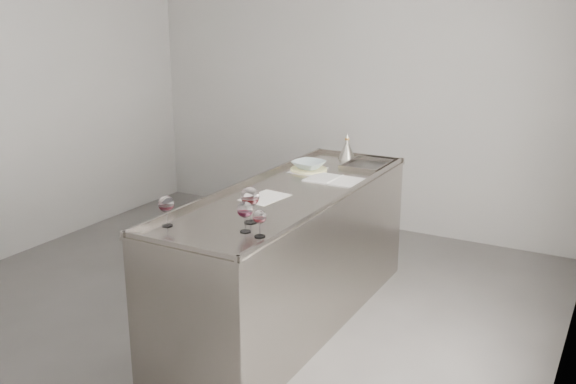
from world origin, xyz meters
The scene contains 12 objects.
room_shell centered at (0.00, 0.00, 1.40)m, with size 4.54×5.04×2.84m.
counter centered at (0.50, 0.30, 0.47)m, with size 0.77×2.42×0.97m.
wine_glass_left centered at (0.22, -0.64, 1.07)m, with size 0.09×0.09×0.18m.
wine_glass_middle centered at (0.61, -0.36, 1.09)m, with size 0.11×0.11×0.21m.
wine_glass_right centered at (0.66, -0.51, 1.06)m, with size 0.09×0.09×0.17m.
wine_glass_small centered at (0.77, -0.54, 1.05)m, with size 0.08×0.08×0.15m.
notebook centered at (0.64, 0.70, 0.95)m, with size 0.40×0.29×0.02m.
loose_paper_top centered at (0.43, 0.10, 0.94)m, with size 0.22×0.31×0.00m, color silver.
loose_paper_under centered at (0.34, 0.88, 0.94)m, with size 0.21×0.30×0.00m, color white.
trivet centered at (0.35, 0.87, 0.95)m, with size 0.28×0.28×0.02m, color beige.
ceramic_bowl centered at (0.35, 0.87, 0.99)m, with size 0.23×0.23×0.06m, color #97ACB0.
wine_funnel centered at (0.44, 1.38, 1.00)m, with size 0.15×0.15×0.21m.
Camera 1 is at (2.48, -3.31, 2.13)m, focal length 40.00 mm.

